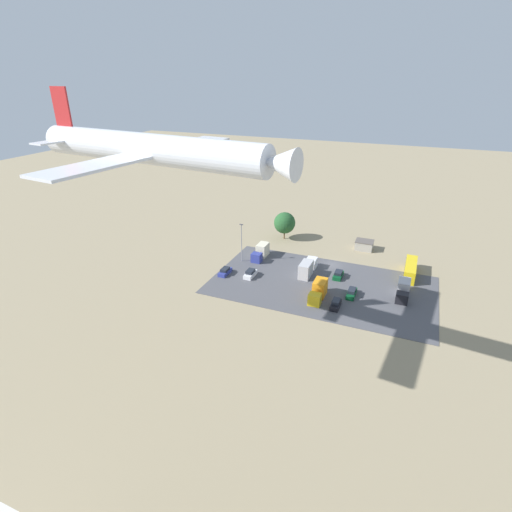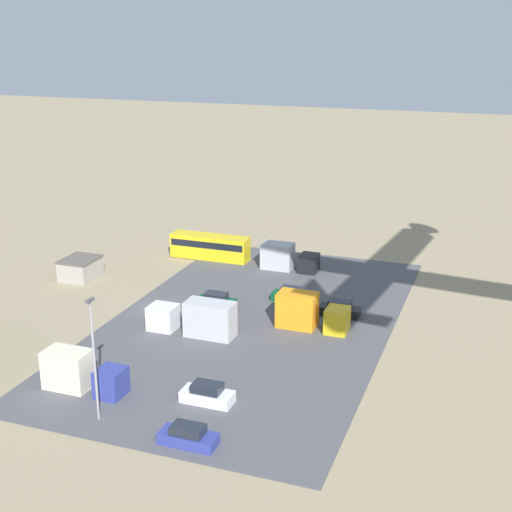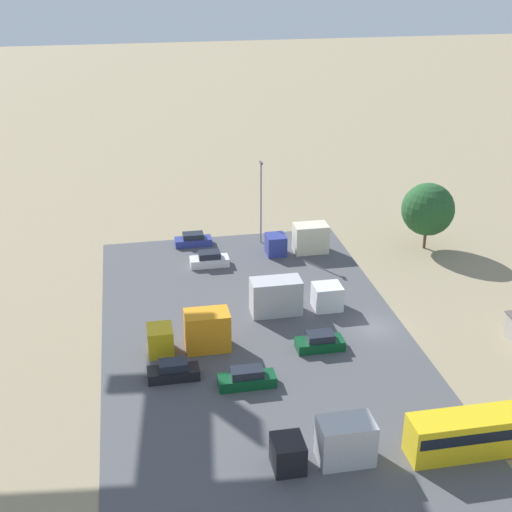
# 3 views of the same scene
# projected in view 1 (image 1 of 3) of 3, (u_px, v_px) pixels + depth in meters

# --- Properties ---
(ground_plane) EXTENTS (400.00, 400.00, 0.00)m
(ground_plane) POSITION_uv_depth(u_px,v_px,m) (332.00, 265.00, 100.45)
(ground_plane) COLOR gray
(parking_lot_surface) EXTENTS (49.54, 28.24, 0.08)m
(parking_lot_surface) POSITION_uv_depth(u_px,v_px,m) (321.00, 285.00, 90.94)
(parking_lot_surface) COLOR #4C4C51
(parking_lot_surface) RESTS_ON ground
(shed_building) EXTENTS (4.78, 3.99, 2.53)m
(shed_building) POSITION_uv_depth(u_px,v_px,m) (364.00, 245.00, 108.94)
(shed_building) COLOR #9E998E
(shed_building) RESTS_ON ground
(bus) EXTENTS (2.56, 10.54, 3.14)m
(bus) POSITION_uv_depth(u_px,v_px,m) (410.00, 269.00, 94.47)
(bus) COLOR gold
(bus) RESTS_ON ground
(parked_car_0) EXTENTS (1.75, 4.32, 1.64)m
(parked_car_0) POSITION_uv_depth(u_px,v_px,m) (336.00, 304.00, 82.08)
(parked_car_0) COLOR black
(parked_car_0) RESTS_ON ground
(parked_car_1) EXTENTS (1.91, 4.32, 1.65)m
(parked_car_1) POSITION_uv_depth(u_px,v_px,m) (250.00, 274.00, 94.47)
(parked_car_1) COLOR silver
(parked_car_1) RESTS_ON ground
(parked_car_2) EXTENTS (1.71, 4.72, 1.64)m
(parked_car_2) POSITION_uv_depth(u_px,v_px,m) (352.00, 293.00, 86.23)
(parked_car_2) COLOR #0C4723
(parked_car_2) RESTS_ON ground
(parked_car_3) EXTENTS (1.82, 4.36, 1.51)m
(parked_car_3) POSITION_uv_depth(u_px,v_px,m) (225.00, 271.00, 95.65)
(parked_car_3) COLOR navy
(parked_car_3) RESTS_ON ground
(parked_car_4) EXTENTS (1.90, 4.29, 1.60)m
(parked_car_4) POSITION_uv_depth(u_px,v_px,m) (338.00, 275.00, 94.02)
(parked_car_4) COLOR #0C4723
(parked_car_4) RESTS_ON ground
(parked_truck_0) EXTENTS (2.46, 7.19, 3.35)m
(parked_truck_0) POSITION_uv_depth(u_px,v_px,m) (261.00, 252.00, 103.90)
(parked_truck_0) COLOR navy
(parked_truck_0) RESTS_ON ground
(parked_truck_1) EXTENTS (2.46, 9.02, 3.55)m
(parked_truck_1) POSITION_uv_depth(u_px,v_px,m) (307.00, 268.00, 95.31)
(parked_truck_1) COLOR silver
(parked_truck_1) RESTS_ON ground
(parked_truck_2) EXTENTS (2.57, 7.29, 3.58)m
(parked_truck_2) POSITION_uv_depth(u_px,v_px,m) (318.00, 291.00, 85.05)
(parked_truck_2) COLOR gold
(parked_truck_2) RESTS_ON ground
(parked_truck_3) EXTENTS (2.51, 7.18, 3.26)m
(parked_truck_3) POSITION_uv_depth(u_px,v_px,m) (403.00, 290.00, 85.74)
(parked_truck_3) COLOR black
(parked_truck_3) RESTS_ON ground
(tree_near_shed) EXTENTS (6.16, 6.16, 7.98)m
(tree_near_shed) POSITION_uv_depth(u_px,v_px,m) (285.00, 223.00, 114.46)
(tree_near_shed) COLOR brown
(tree_near_shed) RESTS_ON ground
(light_pole_lot_centre) EXTENTS (0.90, 0.28, 10.08)m
(light_pole_lot_centre) POSITION_uv_depth(u_px,v_px,m) (242.00, 241.00, 100.17)
(light_pole_lot_centre) COLOR gray
(light_pole_lot_centre) RESTS_ON ground
(airplane) EXTENTS (41.24, 34.08, 9.85)m
(airplane) POSITION_uv_depth(u_px,v_px,m) (156.00, 150.00, 54.10)
(airplane) COLOR silver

